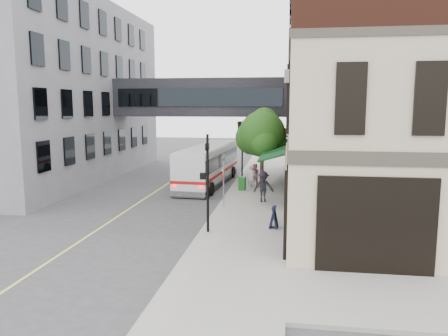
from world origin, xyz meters
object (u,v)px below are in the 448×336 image
(sandwich_board, at_px, (274,217))
(bus, at_px, (208,163))
(newspaper_box, at_px, (242,183))
(pedestrian_a, at_px, (251,177))
(pedestrian_b, at_px, (256,175))
(pedestrian_c, at_px, (263,187))

(sandwich_board, bearing_deg, bus, 120.40)
(newspaper_box, bearing_deg, bus, 146.74)
(pedestrian_a, bearing_deg, pedestrian_b, 67.74)
(bus, relative_size, pedestrian_c, 5.79)
(bus, bearing_deg, pedestrian_c, -53.13)
(pedestrian_b, height_order, sandwich_board, pedestrian_b)
(pedestrian_a, xyz_separation_m, pedestrian_b, (0.22, 0.80, 0.01))
(pedestrian_b, relative_size, sandwich_board, 1.61)
(pedestrian_a, xyz_separation_m, newspaper_box, (-0.60, -0.57, -0.36))
(pedestrian_c, height_order, sandwich_board, pedestrian_c)
(pedestrian_c, bearing_deg, bus, 112.54)
(bus, height_order, pedestrian_c, bus)
(newspaper_box, height_order, sandwich_board, sandwich_board)
(pedestrian_a, relative_size, pedestrian_c, 0.88)
(pedestrian_a, relative_size, sandwich_board, 1.59)
(pedestrian_a, height_order, pedestrian_c, pedestrian_c)
(sandwich_board, bearing_deg, pedestrian_c, 104.14)
(sandwich_board, bearing_deg, pedestrian_b, 104.79)
(pedestrian_b, bearing_deg, bus, 169.70)
(pedestrian_a, bearing_deg, bus, 143.41)
(pedestrian_c, relative_size, sandwich_board, 1.81)
(bus, distance_m, sandwich_board, 12.60)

